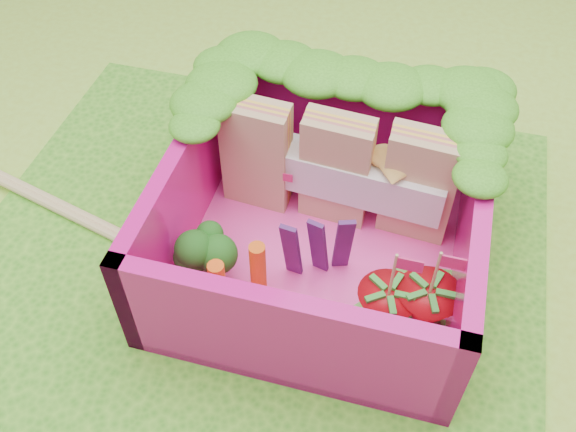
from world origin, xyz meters
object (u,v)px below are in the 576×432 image
Objects in this scene: broccoli at (201,252)px; chopsticks at (56,205)px; strawberry_right at (425,309)px; strawberry_left at (386,310)px; sandwich_stack at (337,170)px; bento_box at (322,219)px.

broccoli reaches higher than chopsticks.
strawberry_right is 0.24× the size of chopsticks.
strawberry_left is (0.79, -0.05, -0.04)m from broccoli.
bento_box is at bearing -91.41° from sandwich_stack.
chopsticks is (-0.86, 0.23, -0.20)m from broccoli.
sandwich_stack reaches higher than chopsticks.
bento_box reaches higher than strawberry_right.
sandwich_stack is 3.33× the size of broccoli.
bento_box is 1.23× the size of sandwich_stack.
broccoli is at bearing 179.35° from strawberry_right.
bento_box is at bearing 136.63° from strawberry_left.
strawberry_left is 0.16m from strawberry_right.
chopsticks is at bearing 172.36° from strawberry_right.
bento_box reaches higher than strawberry_left.
bento_box is 0.63× the size of chopsticks.
sandwich_stack is 0.51× the size of chopsticks.
chopsticks is (-1.31, -0.03, -0.25)m from bento_box.
chopsticks is (-1.32, -0.30, -0.30)m from sandwich_stack.
strawberry_left is 0.98× the size of strawberry_right.
broccoli is at bearing -130.96° from sandwich_stack.
sandwich_stack reaches higher than broccoli.
sandwich_stack is 0.74m from strawberry_right.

